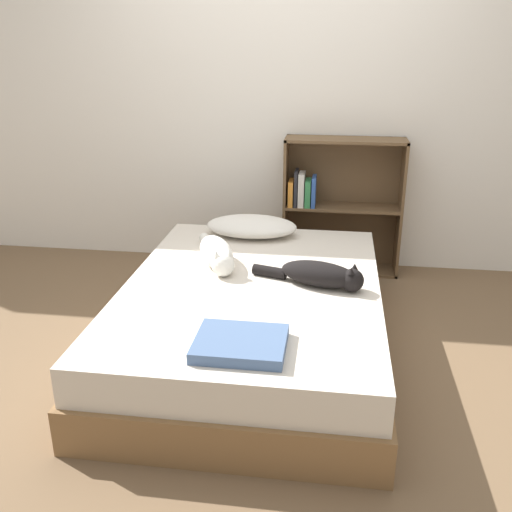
# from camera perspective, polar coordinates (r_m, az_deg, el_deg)

# --- Properties ---
(ground_plane) EXTENTS (8.00, 8.00, 0.00)m
(ground_plane) POSITION_cam_1_polar(r_m,az_deg,el_deg) (3.25, -0.37, -9.36)
(ground_plane) COLOR brown
(wall_back) EXTENTS (8.00, 0.06, 2.50)m
(wall_back) POSITION_cam_1_polar(r_m,az_deg,el_deg) (4.24, 2.53, 15.73)
(wall_back) COLOR white
(wall_back) RESTS_ON ground_plane
(bed) EXTENTS (1.39, 1.96, 0.41)m
(bed) POSITION_cam_1_polar(r_m,az_deg,el_deg) (3.15, -0.38, -6.19)
(bed) COLOR brown
(bed) RESTS_ON ground_plane
(pillow) EXTENTS (0.60, 0.35, 0.13)m
(pillow) POSITION_cam_1_polar(r_m,az_deg,el_deg) (3.77, -0.44, 2.99)
(pillow) COLOR white
(pillow) RESTS_ON bed
(cat_light) EXTENTS (0.35, 0.61, 0.15)m
(cat_light) POSITION_cam_1_polar(r_m,az_deg,el_deg) (3.29, -3.96, 0.26)
(cat_light) COLOR white
(cat_light) RESTS_ON bed
(cat_dark) EXTENTS (0.61, 0.28, 0.14)m
(cat_dark) POSITION_cam_1_polar(r_m,az_deg,el_deg) (3.03, 6.56, -1.87)
(cat_dark) COLOR black
(cat_dark) RESTS_ON bed
(bookshelf) EXTENTS (0.85, 0.26, 0.98)m
(bookshelf) POSITION_cam_1_polar(r_m,az_deg,el_deg) (4.23, 8.13, 5.26)
(bookshelf) COLOR brown
(bookshelf) RESTS_ON ground_plane
(blanket_fold) EXTENTS (0.38, 0.32, 0.05)m
(blanket_fold) POSITION_cam_1_polar(r_m,az_deg,el_deg) (2.44, -1.57, -8.75)
(blanket_fold) COLOR #4C668E
(blanket_fold) RESTS_ON bed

